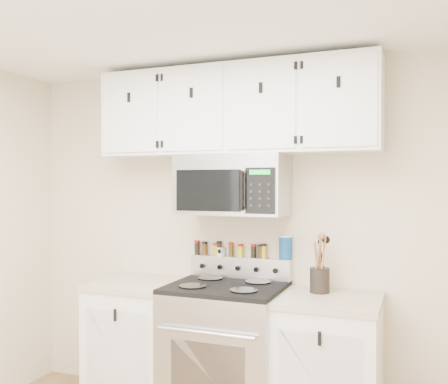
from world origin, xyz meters
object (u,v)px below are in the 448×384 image
at_px(range, 226,352).
at_px(salt_canister, 286,247).
at_px(utensil_crock, 320,278).
at_px(microwave, 233,184).

distance_m(range, salt_canister, 0.83).
distance_m(utensil_crock, salt_canister, 0.36).
bearing_deg(range, microwave, 89.77).
height_order(range, utensil_crock, utensil_crock).
height_order(microwave, salt_canister, microwave).
bearing_deg(range, utensil_crock, 11.52).
xyz_separation_m(microwave, utensil_crock, (0.61, -0.00, -0.62)).
height_order(range, salt_canister, salt_canister).
xyz_separation_m(range, utensil_crock, (0.61, 0.12, 0.53)).
relative_size(microwave, salt_canister, 4.44).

